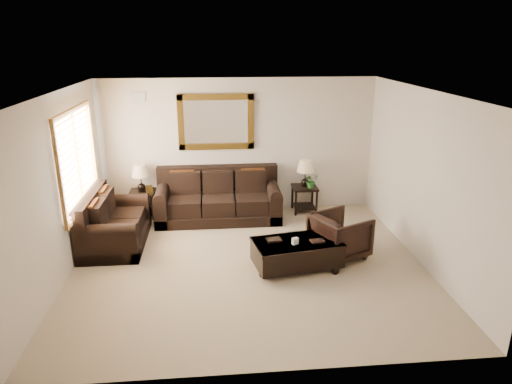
{
  "coord_description": "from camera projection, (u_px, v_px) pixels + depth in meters",
  "views": [
    {
      "loc": [
        -0.49,
        -6.51,
        3.44
      ],
      "look_at": [
        0.18,
        0.6,
        1.01
      ],
      "focal_mm": 32.0,
      "sensor_mm": 36.0,
      "label": 1
    }
  ],
  "objects": [
    {
      "name": "end_table_right",
      "position": [
        305.0,
        178.0,
        9.26
      ],
      "size": [
        0.5,
        0.5,
        1.1
      ],
      "color": "black",
      "rests_on": "room"
    },
    {
      "name": "potted_plant",
      "position": [
        311.0,
        182.0,
        9.2
      ],
      "size": [
        0.35,
        0.37,
        0.23
      ],
      "primitive_type": "imported",
      "rotation": [
        0.0,
        0.0,
        0.34
      ],
      "color": "#22581E",
      "rests_on": "end_table_right"
    },
    {
      "name": "room",
      "position": [
        248.0,
        183.0,
        6.85
      ],
      "size": [
        5.51,
        5.01,
        2.71
      ],
      "color": "gray",
      "rests_on": "ground"
    },
    {
      "name": "loveseat",
      "position": [
        112.0,
        226.0,
        7.89
      ],
      "size": [
        0.99,
        1.67,
        0.94
      ],
      "rotation": [
        0.0,
        0.0,
        1.57
      ],
      "color": "black",
      "rests_on": "room"
    },
    {
      "name": "end_table_left",
      "position": [
        141.0,
        183.0,
        8.97
      ],
      "size": [
        0.49,
        0.49,
        1.09
      ],
      "color": "black",
      "rests_on": "room"
    },
    {
      "name": "coffee_table",
      "position": [
        297.0,
        251.0,
        7.08
      ],
      "size": [
        1.45,
        0.95,
        0.57
      ],
      "rotation": [
        0.0,
        0.0,
        0.18
      ],
      "color": "black",
      "rests_on": "room"
    },
    {
      "name": "mirror",
      "position": [
        216.0,
        122.0,
        8.98
      ],
      "size": [
        1.5,
        0.06,
        1.1
      ],
      "color": "#452D0D",
      "rests_on": "room"
    },
    {
      "name": "air_vent",
      "position": [
        139.0,
        97.0,
        8.7
      ],
      "size": [
        0.25,
        0.02,
        0.18
      ],
      "primitive_type": "cube",
      "color": "#999999",
      "rests_on": "room"
    },
    {
      "name": "sofa",
      "position": [
        218.0,
        201.0,
        9.04
      ],
      "size": [
        2.41,
        1.04,
        0.99
      ],
      "color": "black",
      "rests_on": "room"
    },
    {
      "name": "window",
      "position": [
        78.0,
        160.0,
        7.4
      ],
      "size": [
        0.07,
        1.96,
        1.66
      ],
      "color": "white",
      "rests_on": "room"
    },
    {
      "name": "armchair",
      "position": [
        340.0,
        234.0,
        7.41
      ],
      "size": [
        1.0,
        1.02,
        0.81
      ],
      "primitive_type": "imported",
      "rotation": [
        0.0,
        0.0,
        2.01
      ],
      "color": "black",
      "rests_on": "floor"
    }
  ]
}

